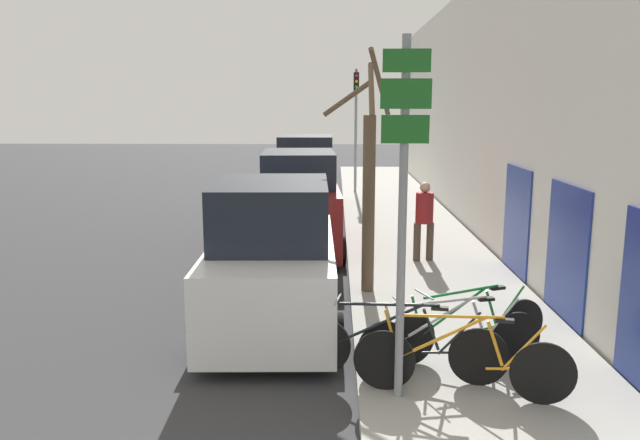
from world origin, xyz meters
The scene contains 14 objects.
ground_plane centered at (0.00, 11.20, 0.00)m, with size 80.00×80.00×0.00m, color #333335.
sidewalk_curb centered at (2.60, 14.00, 0.07)m, with size 3.20×32.00×0.15m.
building_facade centered at (4.35, 13.95, 3.24)m, with size 0.23×32.00×6.50m.
signpost centered at (1.45, 3.79, 2.38)m, with size 0.52×0.11×3.93m.
bicycle_0 centered at (2.15, 3.80, 0.56)m, with size 2.40×0.59×0.98m.
bicycle_1 centered at (1.49, 4.26, 0.56)m, with size 2.51×0.58×0.96m.
bicycle_2 centered at (2.18, 4.61, 0.54)m, with size 2.35×0.65×0.90m.
bicycle_3 centered at (2.46, 4.97, 0.54)m, with size 2.19×0.91×0.92m.
parked_car_0 centered at (-0.21, 6.45, 1.02)m, with size 2.14×4.38×2.26m.
parked_car_1 centered at (-0.12, 11.53, 1.07)m, with size 2.18×4.51×2.33m.
parked_car_2 centered at (-0.18, 16.65, 1.08)m, with size 2.04×4.15×2.43m.
pedestrian_near centered at (2.58, 10.03, 1.11)m, with size 0.43×0.37×1.65m.
street_tree centered at (1.30, 7.84, 2.01)m, with size 1.23×2.17×4.17m.
traffic_light centered at (1.48, 20.49, 3.03)m, with size 0.20×0.30×4.50m.
Camera 1 is at (0.73, -2.76, 3.38)m, focal length 35.00 mm.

